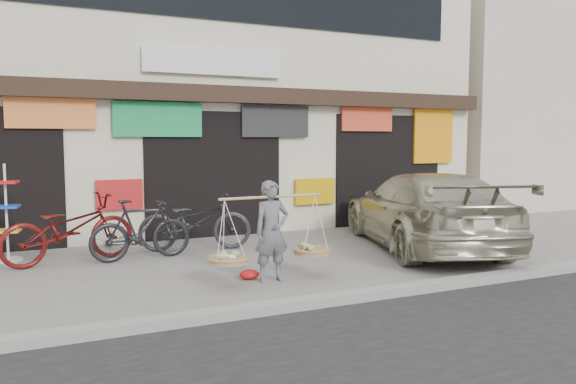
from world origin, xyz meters
name	(u,v)px	position (x,y,z in m)	size (l,w,h in m)	color
ground	(281,270)	(0.00, 0.00, 0.00)	(70.00, 70.00, 0.00)	gray
kerb	(345,298)	(0.00, -2.00, 0.06)	(70.00, 0.25, 0.12)	gray
shophouse_block	(179,87)	(0.00, 6.42, 3.45)	(14.00, 6.32, 7.00)	beige
neighbor_east	(537,110)	(13.50, 7.00, 3.20)	(12.00, 7.00, 6.40)	beige
street_vendor	(272,236)	(-0.42, -0.60, 0.68)	(1.93, 0.64, 1.49)	slate
bike_0	(69,229)	(-3.05, 1.98, 0.59)	(0.78, 2.23, 1.17)	#59110F
bike_1	(141,229)	(-1.89, 1.74, 0.53)	(0.50, 1.77, 1.07)	black
bike_2	(195,221)	(-0.80, 2.18, 0.55)	(0.73, 2.10, 1.11)	#27272C
suv	(424,210)	(3.26, 0.52, 0.74)	(3.49, 5.47, 1.47)	#B4AF91
display_rack	(7,222)	(-4.00, 2.60, 0.68)	(0.46, 0.46, 1.68)	silver
red_bag	(249,274)	(-0.68, -0.35, 0.07)	(0.31, 0.25, 0.14)	red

